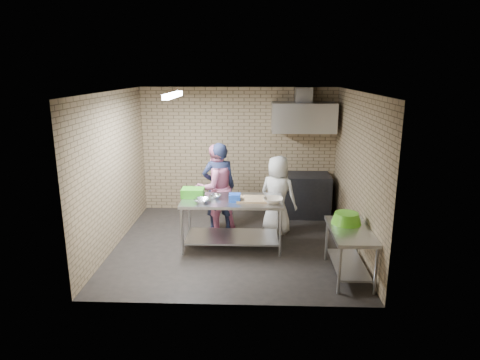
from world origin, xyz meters
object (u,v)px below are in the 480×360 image
(man_navy, at_px, (219,187))
(woman_white, at_px, (278,195))
(side_counter, at_px, (349,253))
(woman_pink, at_px, (215,188))
(bottle_red, at_px, (305,120))
(blue_tub, at_px, (235,198))
(prep_table, at_px, (232,223))
(green_basin, at_px, (346,218))
(stove, at_px, (301,195))
(green_crate, at_px, (193,193))

(man_navy, bearing_deg, woman_white, 163.48)
(side_counter, bearing_deg, woman_pink, 139.92)
(bottle_red, bearing_deg, man_navy, -146.11)
(woman_white, bearing_deg, man_navy, 21.94)
(blue_tub, bearing_deg, prep_table, 116.57)
(prep_table, xyz_separation_m, woman_white, (0.82, 0.71, 0.31))
(blue_tub, height_order, woman_pink, woman_pink)
(woman_white, bearing_deg, green_basin, 149.69)
(blue_tub, distance_m, man_navy, 0.97)
(man_navy, bearing_deg, woman_pink, -25.83)
(prep_table, bearing_deg, woman_white, 40.85)
(woman_pink, bearing_deg, bottle_red, 178.21)
(stove, height_order, bottle_red, bottle_red)
(side_counter, relative_size, green_basin, 2.61)
(green_crate, xyz_separation_m, blue_tub, (0.75, -0.22, -0.01))
(side_counter, bearing_deg, green_crate, 155.52)
(green_crate, relative_size, bottle_red, 2.16)
(green_basin, bearing_deg, prep_table, 156.64)
(green_basin, bearing_deg, green_crate, 160.24)
(bottle_red, bearing_deg, prep_table, -126.04)
(side_counter, bearing_deg, stove, 99.29)
(bottle_red, distance_m, woman_white, 1.88)
(stove, bearing_deg, side_counter, -80.71)
(green_basin, relative_size, woman_white, 0.31)
(green_crate, distance_m, man_navy, 0.79)
(woman_pink, distance_m, woman_white, 1.20)
(side_counter, distance_m, green_basin, 0.52)
(green_crate, bearing_deg, bottle_red, 40.87)
(green_basin, xyz_separation_m, bottle_red, (-0.38, 2.74, 1.19))
(man_navy, bearing_deg, prep_table, 98.50)
(stove, height_order, blue_tub, blue_tub)
(blue_tub, relative_size, man_navy, 0.11)
(woman_pink, bearing_deg, prep_table, 80.07)
(green_crate, height_order, blue_tub, green_crate)
(side_counter, xyz_separation_m, woman_white, (-1.00, 1.74, 0.38))
(side_counter, bearing_deg, prep_table, 150.57)
(green_basin, distance_m, man_navy, 2.63)
(prep_table, xyz_separation_m, man_navy, (-0.30, 0.80, 0.43))
(side_counter, relative_size, woman_white, 0.80)
(green_crate, relative_size, woman_pink, 0.23)
(woman_pink, bearing_deg, woman_white, 140.75)
(side_counter, distance_m, green_crate, 2.83)
(woman_white, bearing_deg, prep_table, 67.23)
(stove, xyz_separation_m, woman_white, (-0.55, -1.01, 0.30))
(green_crate, relative_size, woman_white, 0.26)
(prep_table, bearing_deg, woman_pink, 114.33)
(prep_table, height_order, stove, stove)
(blue_tub, height_order, man_navy, man_navy)
(man_navy, relative_size, woman_pink, 1.02)
(prep_table, bearing_deg, green_crate, 170.27)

